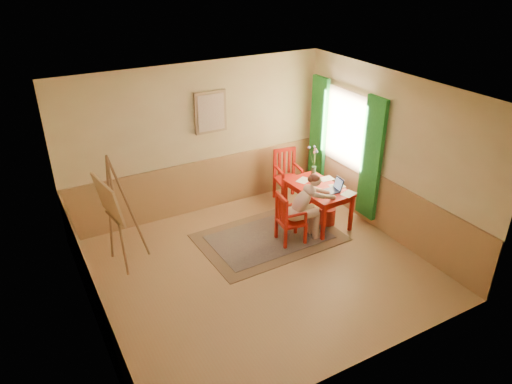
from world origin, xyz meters
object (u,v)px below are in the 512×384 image
laptop (332,189)px  easel (111,203)px  chair_left (289,219)px  chair_back (287,176)px  figure (306,205)px  table (318,191)px

laptop → easel: 3.69m
laptop → easel: bearing=169.5°
chair_left → laptop: (0.92, 0.05, 0.31)m
chair_back → easel: 3.61m
chair_back → figure: 1.48m
table → easel: size_ratio=0.66×
chair_left → figure: figure is taller
chair_back → easel: bearing=-170.1°
chair_left → figure: bearing=-7.1°
chair_back → laptop: bearing=-85.5°
table → chair_left: chair_left is taller
table → chair_back: (-0.00, 1.02, -0.11)m
table → laptop: laptop is taller
easel → chair_back: bearing=9.9°
figure → laptop: bearing=8.5°
easel → table: bearing=-6.6°
laptop → easel: size_ratio=0.21×
table → chair_left: size_ratio=1.36×
chair_back → figure: bearing=-110.6°
chair_back → table: bearing=-89.8°
table → chair_left: 0.90m
table → chair_back: bearing=90.2°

